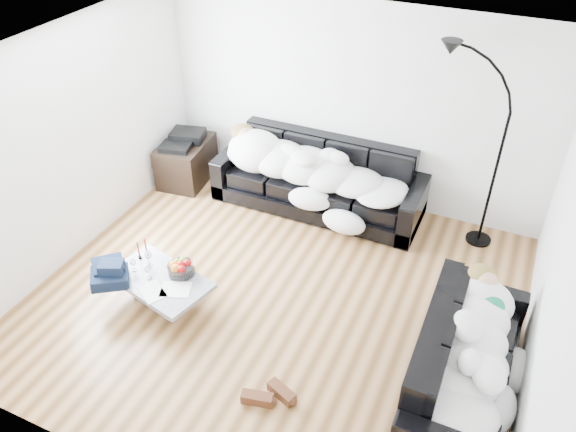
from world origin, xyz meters
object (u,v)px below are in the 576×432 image
at_px(wine_glass_c, 148,272).
at_px(av_cabinet, 187,161).
at_px(sofa_right, 467,360).
at_px(wine_glass_b, 134,265).
at_px(floor_lamp, 497,167).
at_px(sleeper_back, 317,165).
at_px(candle_right, 146,247).
at_px(sleeper_right, 472,342).
at_px(stereo, 184,138).
at_px(sofa_back, 318,177).
at_px(shoes, 269,395).
at_px(fruit_bowl, 181,267).
at_px(candle_left, 139,251).
at_px(coffee_table, 161,289).
at_px(wine_glass_a, 149,258).

distance_m(wine_glass_c, av_cabinet, 2.44).
distance_m(sofa_right, wine_glass_b, 3.44).
bearing_deg(floor_lamp, sleeper_back, -164.71).
distance_m(sleeper_back, wine_glass_b, 2.58).
height_order(sleeper_back, candle_right, sleeper_back).
relative_size(sleeper_back, sleeper_right, 1.37).
distance_m(av_cabinet, stereo, 0.36).
xyz_separation_m(sleeper_right, stereo, (-4.20, 2.04, 0.03)).
bearing_deg(av_cabinet, candle_right, -75.86).
bearing_deg(candle_right, wine_glass_b, -84.66).
distance_m(sleeper_right, wine_glass_b, 3.45).
bearing_deg(wine_glass_c, sofa_back, 68.22).
relative_size(sofa_back, shoes, 5.59).
height_order(candle_right, floor_lamp, floor_lamp).
xyz_separation_m(fruit_bowl, av_cabinet, (-1.24, 2.03, -0.11)).
height_order(wine_glass_b, wine_glass_c, wine_glass_c).
bearing_deg(candle_left, floor_lamp, 34.54).
bearing_deg(wine_glass_b, shoes, -19.07).
distance_m(av_cabinet, floor_lamp, 4.08).
bearing_deg(floor_lamp, candle_right, -135.62).
distance_m(sleeper_right, candle_right, 3.47).
xyz_separation_m(fruit_bowl, shoes, (1.42, -0.83, -0.35)).
xyz_separation_m(coffee_table, fruit_bowl, (0.17, 0.17, 0.24)).
height_order(sleeper_back, floor_lamp, floor_lamp).
bearing_deg(coffee_table, candle_left, 154.12).
height_order(sofa_back, sleeper_right, sofa_back).
distance_m(fruit_bowl, wine_glass_c, 0.34).
bearing_deg(av_cabinet, sleeper_right, -32.53).
xyz_separation_m(sofa_right, wine_glass_b, (-3.44, -0.16, -0.01)).
height_order(wine_glass_a, stereo, stereo).
relative_size(sofa_back, wine_glass_a, 14.42).
relative_size(sofa_right, sleeper_back, 0.85).
bearing_deg(candle_right, fruit_bowl, -10.42).
xyz_separation_m(shoes, stereo, (-2.66, 2.85, 0.60)).
distance_m(sleeper_right, coffee_table, 3.16).
height_order(coffee_table, fruit_bowl, fruit_bowl).
xyz_separation_m(candle_left, av_cabinet, (-0.69, 2.01, -0.13)).
xyz_separation_m(sleeper_right, fruit_bowl, (-2.96, 0.01, -0.22)).
height_order(candle_left, shoes, candle_left).
relative_size(wine_glass_b, candle_right, 0.67).
distance_m(sofa_back, wine_glass_a, 2.45).
height_order(sleeper_back, candle_left, sleeper_back).
relative_size(fruit_bowl, wine_glass_c, 1.73).
bearing_deg(candle_right, sleeper_back, 59.52).
height_order(sleeper_back, coffee_table, sleeper_back).
bearing_deg(fruit_bowl, coffee_table, -135.29).
xyz_separation_m(av_cabinet, floor_lamp, (4.00, 0.27, 0.75)).
bearing_deg(wine_glass_a, sleeper_back, 63.52).
xyz_separation_m(coffee_table, stereo, (-1.07, 2.19, 0.50)).
bearing_deg(candle_right, candle_left, -119.96).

